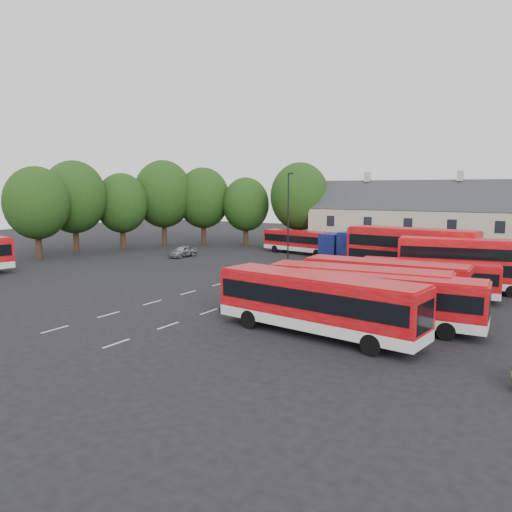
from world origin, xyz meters
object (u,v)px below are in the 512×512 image
at_px(lamppost, 288,213).
at_px(bus_row_a, 318,300).
at_px(bus_dd_south, 466,262).
at_px(box_truck, 359,248).
at_px(silver_car, 182,251).

bearing_deg(lamppost, bus_row_a, -59.05).
relative_size(bus_dd_south, box_truck, 1.22).
relative_size(bus_dd_south, lamppost, 1.06).
height_order(silver_car, lamppost, lamppost).
height_order(bus_row_a, silver_car, bus_row_a).
distance_m(box_truck, lamppost, 9.85).
bearing_deg(silver_car, bus_row_a, -35.98).
bearing_deg(box_truck, silver_car, -158.67).
distance_m(bus_row_a, box_truck, 25.18).
relative_size(silver_car, lamppost, 0.40).
relative_size(box_truck, lamppost, 0.87).
bearing_deg(silver_car, lamppost, 27.02).
xyz_separation_m(bus_row_a, lamppost, (-15.67, 26.13, 3.21)).
bearing_deg(box_truck, bus_dd_south, -21.21).
relative_size(box_truck, silver_car, 2.17).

